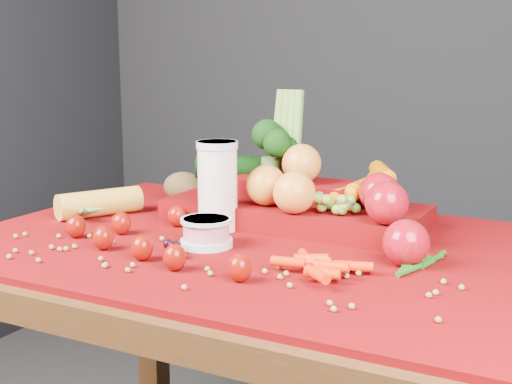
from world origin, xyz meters
The scene contains 12 objects.
table centered at (0.00, 0.00, 0.66)m, with size 1.10×0.80×0.75m.
red_cloth centered at (0.00, 0.00, 0.76)m, with size 1.05×0.75×0.01m, color #6E0503.
milk_glass centered at (-0.10, 0.04, 0.86)m, with size 0.08×0.08×0.18m.
yogurt_bowl centered at (-0.05, -0.07, 0.79)m, with size 0.10×0.10×0.05m.
strawberry_scatter centered at (-0.13, -0.15, 0.79)m, with size 0.44×0.28×0.05m.
dark_grape_cluster centered at (-0.07, -0.15, 0.78)m, with size 0.06×0.05×0.03m, color black, non-canonical shape.
soybean_scatter centered at (0.00, -0.20, 0.77)m, with size 0.84×0.24×0.01m, color olive, non-canonical shape.
corn_ear centered at (-0.38, -0.01, 0.78)m, with size 0.24×0.26×0.06m.
potato centered at (-0.30, 0.22, 0.80)m, with size 0.10×0.07×0.07m, color brown.
baby_carrot_pile centered at (0.20, -0.14, 0.78)m, with size 0.17×0.17×0.03m, color red, non-canonical shape.
green_bean_pile centered at (0.33, -0.01, 0.77)m, with size 0.14×0.12×0.01m, color #1E5413, non-canonical shape.
produce_mound centered at (0.04, 0.15, 0.82)m, with size 0.59×0.37×0.27m.
Camera 1 is at (0.61, -1.13, 1.11)m, focal length 50.00 mm.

